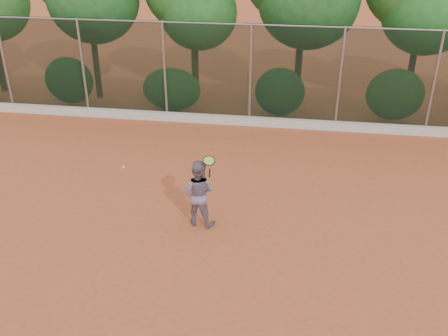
# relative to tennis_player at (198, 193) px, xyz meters

# --- Properties ---
(ground) EXTENTS (80.00, 80.00, 0.00)m
(ground) POSITION_rel_tennis_player_xyz_m (0.53, -0.45, -0.83)
(ground) COLOR #BB542C
(ground) RESTS_ON ground
(concrete_curb) EXTENTS (24.00, 0.20, 0.30)m
(concrete_curb) POSITION_rel_tennis_player_xyz_m (0.53, 6.37, -0.68)
(concrete_curb) COLOR beige
(concrete_curb) RESTS_ON ground
(tennis_player) EXTENTS (0.90, 0.75, 1.66)m
(tennis_player) POSITION_rel_tennis_player_xyz_m (0.00, 0.00, 0.00)
(tennis_player) COLOR slate
(tennis_player) RESTS_ON ground
(chainlink_fence) EXTENTS (24.09, 0.09, 3.50)m
(chainlink_fence) POSITION_rel_tennis_player_xyz_m (0.53, 6.55, 1.03)
(chainlink_fence) COLOR black
(chainlink_fence) RESTS_ON ground
(tennis_racket) EXTENTS (0.36, 0.35, 0.56)m
(tennis_racket) POSITION_rel_tennis_player_xyz_m (0.29, -0.11, 0.89)
(tennis_racket) COLOR black
(tennis_racket) RESTS_ON ground
(tennis_ball_in_flight) EXTENTS (0.07, 0.07, 0.07)m
(tennis_ball_in_flight) POSITION_rel_tennis_player_xyz_m (-1.74, -0.12, 0.60)
(tennis_ball_in_flight) COLOR #EAFB39
(tennis_ball_in_flight) RESTS_ON ground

